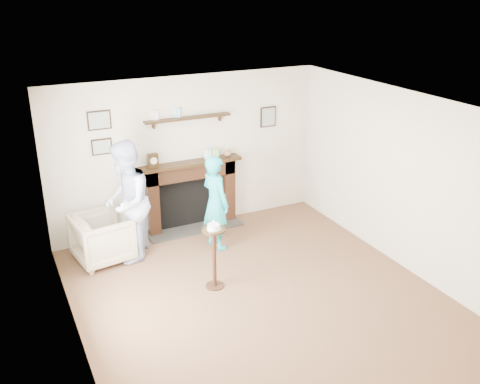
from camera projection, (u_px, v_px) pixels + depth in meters
name	position (u px, v px, depth m)	size (l,w,h in m)	color
ground	(259.00, 298.00, 6.94)	(5.00, 5.00, 0.00)	brown
room_shell	(236.00, 164.00, 6.91)	(4.54, 5.02, 2.52)	beige
armchair	(105.00, 260.00, 7.89)	(0.76, 0.78, 0.71)	tan
man	(131.00, 258.00, 7.94)	(0.87, 0.68, 1.79)	#CBE0FF
woman	(216.00, 246.00, 8.29)	(0.54, 0.35, 1.47)	#22C2A5
pedestal_table	(214.00, 246.00, 6.98)	(0.31, 0.31, 0.98)	black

